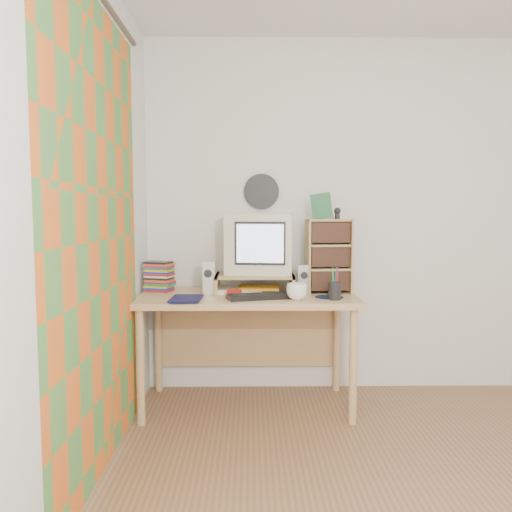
{
  "coord_description": "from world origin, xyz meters",
  "views": [
    {
      "loc": [
        -1.01,
        -1.84,
        1.28
      ],
      "look_at": [
        -0.97,
        1.33,
        1.0
      ],
      "focal_mm": 35.0,
      "sensor_mm": 36.0,
      "label": 1
    }
  ],
  "objects_px": {
    "desk": "(247,313)",
    "keyboard": "(262,296)",
    "mug": "(297,292)",
    "diary": "(171,297)",
    "crt_monitor": "(260,244)",
    "cd_rack": "(328,256)",
    "dvd_stack": "(159,273)"
  },
  "relations": [
    {
      "from": "desk",
      "to": "keyboard",
      "type": "distance_m",
      "value": 0.29
    },
    {
      "from": "keyboard",
      "to": "mug",
      "type": "distance_m",
      "value": 0.22
    },
    {
      "from": "keyboard",
      "to": "diary",
      "type": "relative_size",
      "value": 1.88
    },
    {
      "from": "crt_monitor",
      "to": "cd_rack",
      "type": "height_order",
      "value": "crt_monitor"
    },
    {
      "from": "keyboard",
      "to": "desk",
      "type": "bearing_deg",
      "value": 96.14
    },
    {
      "from": "desk",
      "to": "dvd_stack",
      "type": "relative_size",
      "value": 5.77
    },
    {
      "from": "keyboard",
      "to": "diary",
      "type": "bearing_deg",
      "value": 171.42
    },
    {
      "from": "dvd_stack",
      "to": "diary",
      "type": "distance_m",
      "value": 0.41
    },
    {
      "from": "crt_monitor",
      "to": "diary",
      "type": "xyz_separation_m",
      "value": [
        -0.54,
        -0.38,
        -0.3
      ]
    },
    {
      "from": "cd_rack",
      "to": "desk",
      "type": "bearing_deg",
      "value": 176.24
    },
    {
      "from": "desk",
      "to": "cd_rack",
      "type": "relative_size",
      "value": 2.87
    },
    {
      "from": "keyboard",
      "to": "mug",
      "type": "relative_size",
      "value": 3.34
    },
    {
      "from": "dvd_stack",
      "to": "desk",
      "type": "bearing_deg",
      "value": 9.53
    },
    {
      "from": "dvd_stack",
      "to": "mug",
      "type": "bearing_deg",
      "value": -4.53
    },
    {
      "from": "desk",
      "to": "keyboard",
      "type": "relative_size",
      "value": 3.31
    },
    {
      "from": "dvd_stack",
      "to": "mug",
      "type": "relative_size",
      "value": 1.91
    },
    {
      "from": "dvd_stack",
      "to": "crt_monitor",
      "type": "bearing_deg",
      "value": 17.71
    },
    {
      "from": "desk",
      "to": "keyboard",
      "type": "height_order",
      "value": "keyboard"
    },
    {
      "from": "dvd_stack",
      "to": "diary",
      "type": "xyz_separation_m",
      "value": [
        0.14,
        -0.37,
        -0.1
      ]
    },
    {
      "from": "crt_monitor",
      "to": "keyboard",
      "type": "distance_m",
      "value": 0.44
    },
    {
      "from": "dvd_stack",
      "to": "cd_rack",
      "type": "bearing_deg",
      "value": 13.52
    },
    {
      "from": "mug",
      "to": "crt_monitor",
      "type": "bearing_deg",
      "value": 121.52
    },
    {
      "from": "desk",
      "to": "crt_monitor",
      "type": "distance_m",
      "value": 0.47
    },
    {
      "from": "crt_monitor",
      "to": "desk",
      "type": "bearing_deg",
      "value": -126.53
    },
    {
      "from": "crt_monitor",
      "to": "keyboard",
      "type": "bearing_deg",
      "value": -81.37
    },
    {
      "from": "keyboard",
      "to": "mug",
      "type": "height_order",
      "value": "mug"
    },
    {
      "from": "crt_monitor",
      "to": "dvd_stack",
      "type": "height_order",
      "value": "crt_monitor"
    },
    {
      "from": "diary",
      "to": "desk",
      "type": "bearing_deg",
      "value": 34.32
    },
    {
      "from": "desk",
      "to": "crt_monitor",
      "type": "bearing_deg",
      "value": 46.25
    },
    {
      "from": "keyboard",
      "to": "mug",
      "type": "bearing_deg",
      "value": -26.66
    },
    {
      "from": "desk",
      "to": "dvd_stack",
      "type": "height_order",
      "value": "dvd_stack"
    },
    {
      "from": "desk",
      "to": "mug",
      "type": "bearing_deg",
      "value": -42.03
    }
  ]
}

